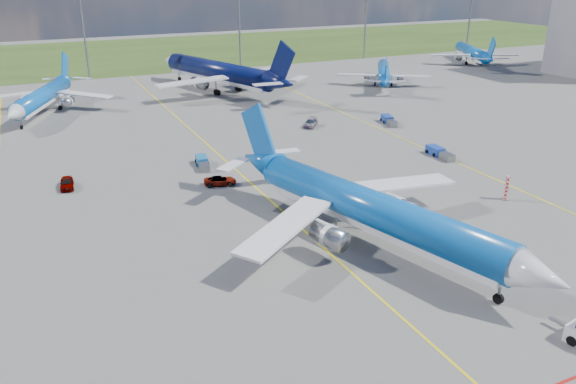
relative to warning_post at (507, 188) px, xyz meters
name	(u,v)px	position (x,y,z in m)	size (l,w,h in m)	color
ground	(356,277)	(-26.00, -8.00, -1.50)	(400.00, 400.00, 0.00)	#5B5B58
grass_strip	(107,55)	(-26.00, 142.00, -1.50)	(400.00, 80.00, 0.01)	#2D4719
taxiway_lines	(248,179)	(-25.83, 19.70, -1.49)	(60.25, 160.00, 0.02)	yellow
floodlight_masts	(165,24)	(-16.00, 102.00, 11.06)	(202.20, 0.50, 22.70)	slate
warning_post	(507,188)	(0.00, 0.00, 0.00)	(0.50, 0.50, 3.00)	red
bg_jet_nnw	(45,113)	(-48.14, 69.93, -1.50)	(26.79, 35.16, 9.21)	#0C59B5
bg_jet_n	(219,91)	(-11.25, 75.02, -1.50)	(36.70, 48.16, 12.61)	#070F3E
bg_jet_ne	(383,84)	(26.80, 65.99, -1.50)	(23.55, 30.91, 8.10)	#0C59B5
bg_jet_ene	(471,63)	(67.17, 80.76, -1.50)	(26.19, 34.38, 9.00)	#0C59B5
main_airliner	(371,245)	(-21.29, -3.18, -1.50)	(32.28, 42.36, 11.09)	#0C59B5
service_car_a	(67,183)	(-47.88, 26.50, -0.82)	(1.62, 4.01, 1.37)	#999999
service_car_b	(220,181)	(-29.81, 19.28, -0.92)	(1.92, 4.17, 1.16)	#999999
service_car_c	(311,123)	(-6.28, 39.49, -0.83)	(1.87, 4.60, 1.34)	#999999
baggage_tug_w	(439,153)	(3.46, 16.63, -0.92)	(1.76, 5.60, 1.24)	#19389B
baggage_tug_c	(203,163)	(-29.75, 27.16, -0.95)	(2.26, 5.42, 1.18)	#195B98
baggage_tug_e	(389,120)	(7.33, 35.38, -0.92)	(3.03, 5.69, 1.24)	#193998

